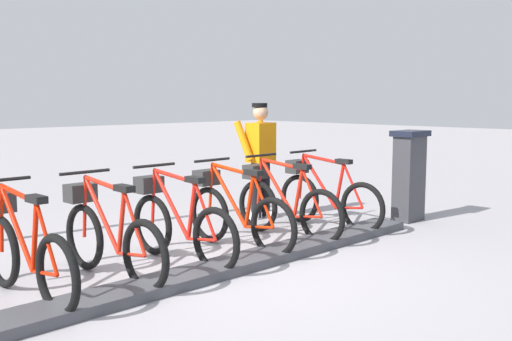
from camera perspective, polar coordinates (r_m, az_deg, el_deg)
name	(u,v)px	position (r m, az deg, el deg)	size (l,w,h in m)	color
ground_plane	(232,270)	(6.08, -2.33, -9.54)	(60.00, 60.00, 0.00)	#A59FA3
dock_rail_base	(232,265)	(6.06, -2.33, -9.08)	(0.44, 5.76, 0.10)	#47474C
payment_kiosk	(409,174)	(8.62, 14.48, -0.34)	(0.36, 0.52, 1.28)	#38383D
bike_docked_0	(325,195)	(8.03, 6.67, -2.39)	(1.72, 0.54, 1.02)	black
bike_docked_1	(284,203)	(7.41, 2.68, -3.14)	(1.72, 0.54, 1.02)	black
bike_docked_2	(235,212)	(6.84, -2.02, -3.99)	(1.72, 0.54, 1.02)	black
bike_docked_3	(178,222)	(6.32, -7.55, -4.96)	(1.72, 0.54, 1.02)	black
bike_docked_4	(108,235)	(5.87, -14.02, -6.02)	(1.72, 0.54, 1.02)	black
bike_docked_5	(23,250)	(5.50, -21.47, -7.16)	(1.72, 0.54, 1.02)	black
worker_near_rack	(260,156)	(8.52, 0.40, 1.43)	(0.49, 0.66, 1.66)	white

